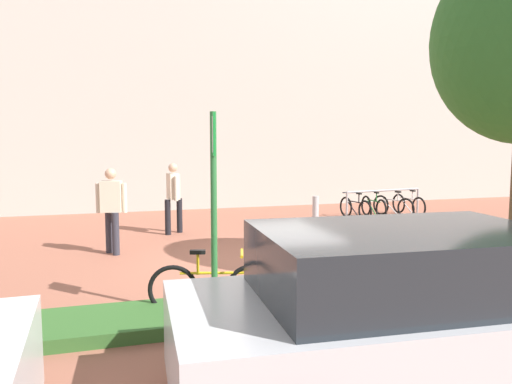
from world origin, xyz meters
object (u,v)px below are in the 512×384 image
at_px(bike_rack_cluster, 383,206).
at_px(person_shirt_blue, 173,194).
at_px(parking_sign_post, 214,186).
at_px(bike_at_sign, 212,288).
at_px(bollard_steel, 315,214).
at_px(person_casual_tan, 112,205).
at_px(car_silver_sedan, 418,318).

distance_m(bike_rack_cluster, person_shirt_blue, 6.34).
relative_size(parking_sign_post, bike_at_sign, 1.60).
bearing_deg(bike_at_sign, bollard_steel, 54.06).
xyz_separation_m(person_casual_tan, person_shirt_blue, (1.46, 1.84, 0.00)).
height_order(parking_sign_post, bike_at_sign, parking_sign_post).
xyz_separation_m(bike_at_sign, bike_rack_cluster, (6.52, 6.67, -0.00)).
distance_m(bike_at_sign, person_shirt_blue, 5.88).
bearing_deg(bike_rack_cluster, parking_sign_post, -133.58).
bearing_deg(person_casual_tan, person_shirt_blue, 51.58).
distance_m(parking_sign_post, person_shirt_blue, 6.09).
height_order(bike_at_sign, bike_rack_cluster, bike_at_sign).
bearing_deg(bollard_steel, person_casual_tan, -168.00).
bearing_deg(person_casual_tan, bike_rack_cluster, 19.05).
bearing_deg(parking_sign_post, car_silver_sedan, -63.54).
xyz_separation_m(person_casual_tan, car_silver_sedan, (2.44, -6.70, -0.23)).
distance_m(parking_sign_post, bike_at_sign, 1.37).
distance_m(bike_rack_cluster, car_silver_sedan, 10.76).
height_order(parking_sign_post, car_silver_sedan, parking_sign_post).
xyz_separation_m(parking_sign_post, person_casual_tan, (-1.19, 4.20, -0.72)).
relative_size(bollard_steel, person_casual_tan, 0.52).
bearing_deg(person_shirt_blue, car_silver_sedan, -83.49).
height_order(parking_sign_post, person_casual_tan, parking_sign_post).
relative_size(bike_at_sign, bike_rack_cluster, 0.62).
distance_m(bike_rack_cluster, person_casual_tan, 8.19).
relative_size(bike_at_sign, person_shirt_blue, 0.95).
xyz_separation_m(bike_at_sign, bollard_steel, (3.65, 5.03, 0.10)).
xyz_separation_m(bike_rack_cluster, person_shirt_blue, (-6.26, -0.82, 0.64)).
relative_size(bike_at_sign, bollard_steel, 1.82).
bearing_deg(bike_at_sign, bike_rack_cluster, 45.65).
xyz_separation_m(parking_sign_post, bike_at_sign, (0.01, 0.20, -1.36)).
height_order(bike_rack_cluster, person_shirt_blue, person_shirt_blue).
bearing_deg(parking_sign_post, person_casual_tan, 105.87).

